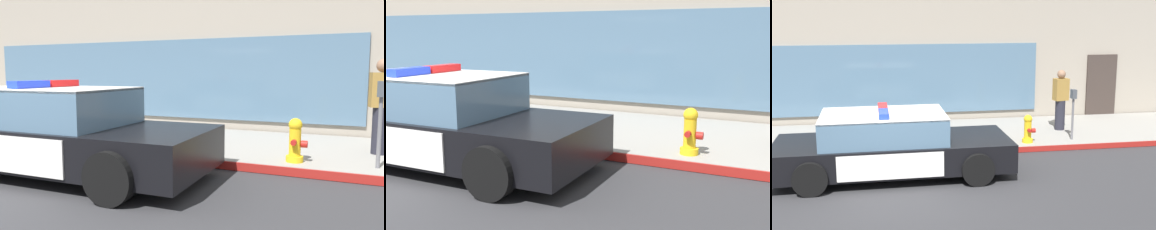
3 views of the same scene
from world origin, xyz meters
TOP-DOWN VIEW (x-y plane):
  - ground at (0.00, 0.00)m, footprint 48.00×48.00m
  - sidewalk at (0.00, 4.02)m, footprint 48.00×3.43m
  - curb_red_paint at (0.00, 2.29)m, footprint 28.80×0.04m
  - police_cruiser at (-0.14, 1.04)m, footprint 5.02×2.19m
  - fire_hydrant at (3.41, 2.68)m, footprint 0.34×0.39m

SIDE VIEW (x-z plane):
  - ground at x=0.00m, z-range 0.00..0.00m
  - sidewalk at x=0.00m, z-range 0.00..0.15m
  - curb_red_paint at x=0.00m, z-range 0.01..0.14m
  - fire_hydrant at x=3.41m, z-range 0.14..0.86m
  - police_cruiser at x=-0.14m, z-range -0.07..1.43m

